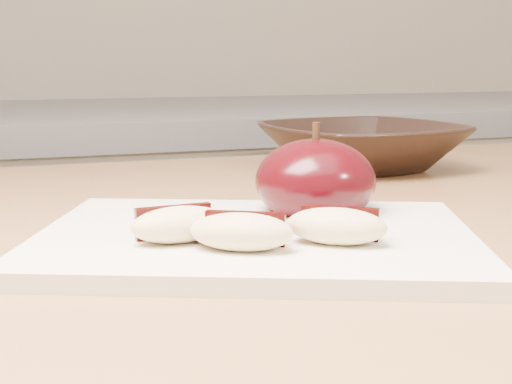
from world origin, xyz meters
name	(u,v)px	position (x,y,z in m)	size (l,w,h in m)	color
back_cabinet	(63,377)	(0.00, 1.20, 0.47)	(2.40, 0.62, 0.94)	silver
cutting_board	(256,239)	(0.07, 0.40, 0.91)	(0.27, 0.20, 0.01)	silver
apple_half	(315,181)	(0.13, 0.44, 0.93)	(0.10, 0.10, 0.07)	black
apple_wedge_a	(179,224)	(0.01, 0.39, 0.92)	(0.06, 0.03, 0.02)	beige
apple_wedge_b	(242,231)	(0.04, 0.36, 0.92)	(0.07, 0.05, 0.02)	beige
apple_wedge_c	(337,226)	(0.10, 0.35, 0.92)	(0.07, 0.06, 0.02)	beige
bowl	(361,146)	(0.29, 0.67, 0.93)	(0.21, 0.21, 0.05)	black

